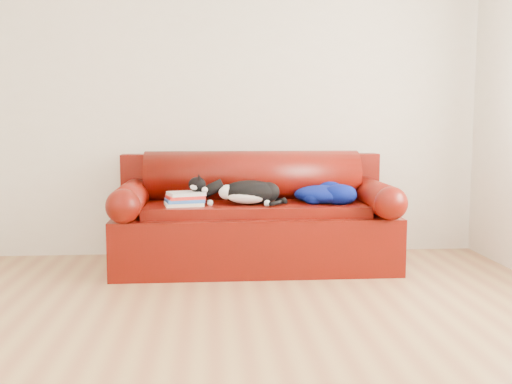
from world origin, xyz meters
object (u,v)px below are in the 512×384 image
at_px(sofa_base, 255,236).
at_px(blanket, 324,194).
at_px(book_stack, 185,199).
at_px(cat, 249,193).

xyz_separation_m(sofa_base, blanket, (0.53, -0.05, 0.33)).
bearing_deg(book_stack, blanket, 4.89).
bearing_deg(sofa_base, book_stack, -164.76).
distance_m(book_stack, blanket, 1.05).
bearing_deg(blanket, cat, -172.78).
distance_m(sofa_base, book_stack, 0.63).
distance_m(cat, blanket, 0.58).
height_order(book_stack, blanket, blanket).
height_order(book_stack, cat, cat).
bearing_deg(blanket, sofa_base, 174.28).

